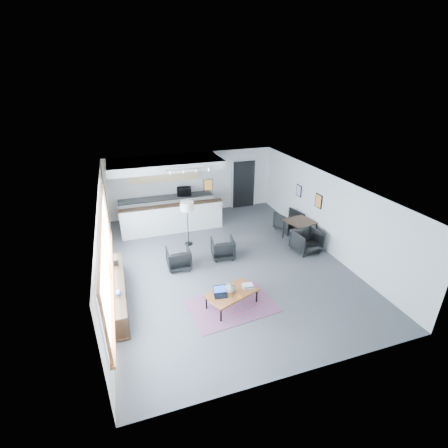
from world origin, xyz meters
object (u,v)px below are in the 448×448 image
object	(u,v)px
coffee_table	(232,293)
microwave	(184,191)
armchair_right	(223,247)
floor_lamp	(187,208)
armchair_left	(179,257)
dining_chair_near	(306,242)
laptop	(220,292)
dining_table	(300,223)
ceramic_pot	(230,288)
dining_chair_far	(288,222)
book_stack	(248,286)

from	to	relation	value
coffee_table	microwave	distance (m)	6.27
armchair_right	floor_lamp	distance (m)	1.83
floor_lamp	armchair_left	bearing A→B (deg)	-113.65
dining_chair_near	coffee_table	bearing A→B (deg)	-156.79
armchair_right	laptop	bearing A→B (deg)	78.80
coffee_table	dining_table	xyz separation A→B (m)	(3.54, 2.72, 0.30)
armchair_left	armchair_right	xyz separation A→B (m)	(1.49, 0.18, 0.00)
laptop	ceramic_pot	distance (m)	0.27
ceramic_pot	coffee_table	bearing A→B (deg)	3.90
dining_table	armchair_left	bearing A→B (deg)	-174.10
coffee_table	armchair_right	xyz separation A→B (m)	(0.55, 2.43, -0.03)
dining_chair_near	floor_lamp	bearing A→B (deg)	147.76
laptop	coffee_table	bearing A→B (deg)	7.89
laptop	armchair_right	xyz separation A→B (m)	(0.87, 2.43, -0.13)
dining_table	floor_lamp	bearing A→B (deg)	166.09
armchair_right	dining_table	distance (m)	3.03
laptop	microwave	world-z (taller)	microwave
coffee_table	dining_chair_far	size ratio (longest dim) A/B	1.99
armchair_left	armchair_right	bearing A→B (deg)	-171.87
laptop	book_stack	world-z (taller)	laptop
floor_lamp	microwave	distance (m)	2.60
dining_chair_far	armchair_left	bearing A→B (deg)	2.43
laptop	armchair_left	xyz separation A→B (m)	(-0.62, 2.25, -0.13)
laptop	floor_lamp	size ratio (longest dim) A/B	0.23
laptop	armchair_right	size ratio (longest dim) A/B	0.49
armchair_left	floor_lamp	bearing A→B (deg)	-112.40
laptop	armchair_left	world-z (taller)	armchair_left
dining_chair_near	dining_table	bearing A→B (deg)	69.50
ceramic_pot	book_stack	distance (m)	0.55
dining_chair_near	dining_chair_far	size ratio (longest dim) A/B	0.98
book_stack	dining_table	distance (m)	4.05
microwave	laptop	bearing A→B (deg)	-85.15
armchair_right	dining_chair_near	size ratio (longest dim) A/B	1.02
coffee_table	book_stack	xyz separation A→B (m)	(0.48, 0.08, 0.07)
ceramic_pot	armchair_left	bearing A→B (deg)	111.46
armchair_left	dining_table	distance (m)	4.53
ceramic_pot	dining_chair_near	world-z (taller)	dining_chair_near
armchair_left	microwave	bearing A→B (deg)	-103.49
armchair_right	dining_table	xyz separation A→B (m)	(3.00, 0.28, 0.33)
coffee_table	armchair_left	xyz separation A→B (m)	(-0.94, 2.25, -0.03)
ceramic_pot	dining_chair_near	distance (m)	3.91
book_stack	floor_lamp	distance (m)	3.80
book_stack	floor_lamp	bearing A→B (deg)	102.52
armchair_right	dining_chair_near	bearing A→B (deg)	177.84
book_stack	dining_chair_near	bearing A→B (deg)	32.56
laptop	microwave	distance (m)	6.27
laptop	ceramic_pot	bearing A→B (deg)	7.02
laptop	floor_lamp	distance (m)	3.78
ceramic_pot	book_stack	size ratio (longest dim) A/B	0.83
armchair_left	dining_chair_near	bearing A→B (deg)	176.68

